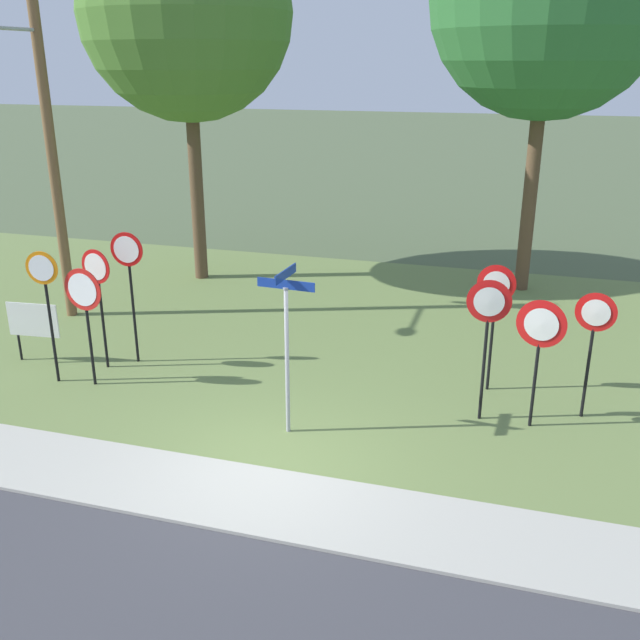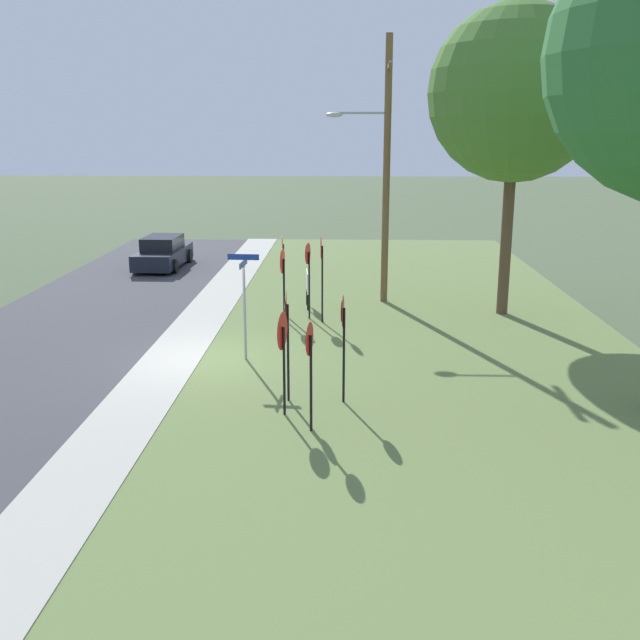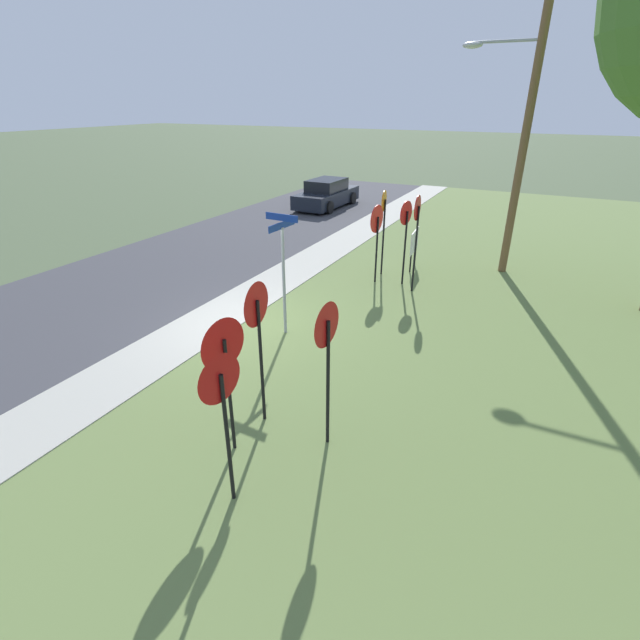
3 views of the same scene
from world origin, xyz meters
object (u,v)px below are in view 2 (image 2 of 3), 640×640
oak_tree_left (516,94)px  parked_hatchback_near (163,253)px  yield_sign_far_right (286,320)px  yield_sign_far_left (282,339)px  utility_pole (383,162)px  yield_sign_near_right (343,324)px  stop_sign_far_center (321,261)px  yield_sign_near_left (309,351)px  stop_sign_near_right (308,264)px  stop_sign_near_left (283,268)px  street_name_post (244,297)px  notice_board (307,283)px  stop_sign_far_left (283,259)px

oak_tree_left → parked_hatchback_near: size_ratio=2.21×
parked_hatchback_near → oak_tree_left: bearing=59.9°
yield_sign_far_right → oak_tree_left: oak_tree_left is taller
yield_sign_far_left → parked_hatchback_near: 18.53m
utility_pole → oak_tree_left: (1.65, 3.95, 2.13)m
yield_sign_far_right → parked_hatchback_near: yield_sign_far_right is taller
yield_sign_near_right → yield_sign_far_left: yield_sign_near_right is taller
stop_sign_far_center → yield_sign_near_right: (6.98, 0.69, -0.15)m
yield_sign_far_left → utility_pole: utility_pole is taller
stop_sign_far_center → yield_sign_near_left: bearing=-2.6°
stop_sign_near_right → stop_sign_far_center: (0.44, 0.43, 0.19)m
stop_sign_near_left → yield_sign_near_left: 8.94m
yield_sign_far_left → street_name_post: street_name_post is taller
yield_sign_far_right → yield_sign_far_left: bearing=-4.8°
yield_sign_near_right → yield_sign_far_right: (-0.05, -1.23, 0.07)m
yield_sign_near_left → stop_sign_far_center: bearing=-169.0°
yield_sign_far_right → parked_hatchback_near: 17.78m
stop_sign_near_left → street_name_post: (4.14, -0.66, 0.00)m
utility_pole → notice_board: utility_pole is taller
stop_sign_near_right → utility_pole: (-2.57, 2.40, 3.04)m
yield_sign_near_left → oak_tree_left: size_ratio=0.23×
yield_sign_far_right → stop_sign_near_right: bearing=175.9°
stop_sign_near_right → yield_sign_far_right: (7.38, -0.11, 0.10)m
yield_sign_near_right → notice_board: yield_sign_near_right is taller
yield_sign_near_left → oak_tree_left: (-10.00, 5.88, 5.27)m
yield_sign_far_left → yield_sign_far_right: yield_sign_far_right is taller
oak_tree_left → utility_pole: bearing=-112.6°
oak_tree_left → yield_sign_far_left: bearing=-35.4°
yield_sign_near_right → notice_board: (-8.95, -1.24, -0.97)m
stop_sign_near_left → utility_pole: bearing=136.0°
stop_sign_far_center → notice_board: bearing=-167.4°
oak_tree_left → stop_sign_near_right: bearing=-81.7°
stop_sign_near_right → stop_sign_far_left: 1.02m
yield_sign_near_left → notice_board: size_ratio=1.81×
utility_pole → parked_hatchback_near: utility_pole is taller
stop_sign_far_left → stop_sign_far_center: stop_sign_far_center is taller
yield_sign_far_right → stop_sign_near_left: bearing=-177.9°
yield_sign_near_left → yield_sign_near_right: (-1.65, 0.64, 0.13)m
yield_sign_near_left → parked_hatchback_near: bearing=-147.2°
stop_sign_near_right → yield_sign_near_left: size_ratio=1.08×
utility_pole → stop_sign_near_left: bearing=-48.8°
stop_sign_near_right → yield_sign_far_right: 7.38m
yield_sign_far_right → oak_tree_left: bearing=138.8°
stop_sign_near_right → yield_sign_far_left: (8.22, -0.13, -0.10)m
yield_sign_far_left → yield_sign_near_left: bearing=46.4°
stop_sign_far_center → yield_sign_near_right: 7.02m
yield_sign_far_left → yield_sign_far_right: (-0.84, 0.02, 0.20)m
stop_sign_far_left → yield_sign_near_left: stop_sign_far_left is taller
yield_sign_far_left → parked_hatchback_near: bearing=-147.7°
yield_sign_near_left → yield_sign_far_right: yield_sign_far_right is taller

